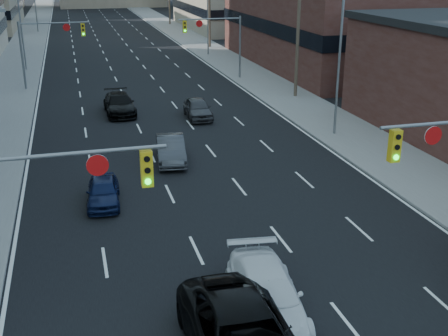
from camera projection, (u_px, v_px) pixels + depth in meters
road_surface at (92, 11)px, 129.63m from camera, size 18.00×300.00×0.02m
sidewalk_left at (40, 12)px, 126.76m from camera, size 5.00×300.00×0.15m
sidewalk_right at (142, 10)px, 132.46m from camera, size 5.00×300.00×0.15m
storefront_right_mid at (349, 23)px, 61.65m from camera, size 20.00×30.00×9.00m
signal_near_left at (30, 207)px, 15.91m from camera, size 6.59×0.33×6.00m
signal_far_left at (48, 41)px, 49.34m from camera, size 6.09×0.33×6.00m
signal_far_right at (217, 35)px, 53.15m from camera, size 6.09×0.33×6.00m
utility_pole_block at (298, 28)px, 45.62m from camera, size 2.20×0.28×11.00m
utility_pole_midblock at (209, 3)px, 72.76m from camera, size 2.20×0.28×11.00m
streetlight_left_mid at (22, 22)px, 57.47m from camera, size 2.03×0.22×9.00m
streetlight_left_far at (36, 0)px, 89.13m from camera, size 2.03×0.22×9.00m
streetlight_right_near at (337, 59)px, 35.46m from camera, size 2.03×0.22×9.00m
streetlight_right_far at (207, 13)px, 67.12m from camera, size 2.03×0.22×9.00m
white_van at (266, 294)px, 18.11m from camera, size 2.78×5.49×1.53m
sedan_blue at (103, 191)px, 26.54m from camera, size 1.80×3.85×1.28m
sedan_grey_center at (171, 149)px, 32.19m from camera, size 2.04×4.57×1.46m
sedan_black_far at (119, 104)px, 42.24m from camera, size 2.20×5.26×1.52m
sedan_grey_right at (198, 108)px, 41.12m from camera, size 1.92×4.38×1.47m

